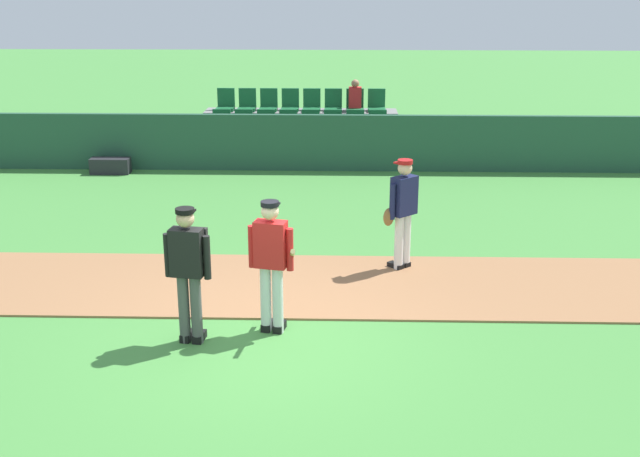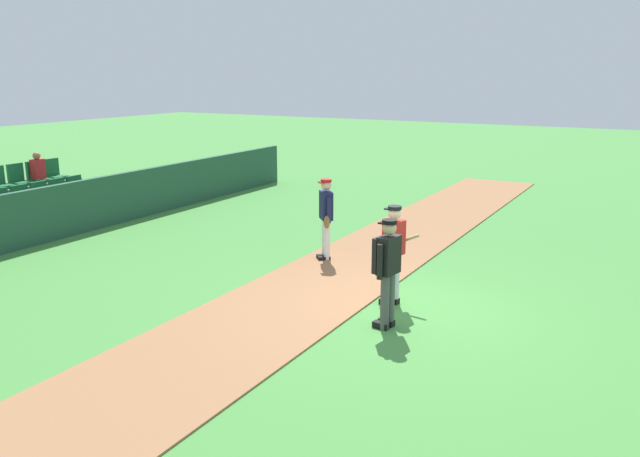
% 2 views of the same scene
% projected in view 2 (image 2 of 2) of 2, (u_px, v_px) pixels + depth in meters
% --- Properties ---
extents(ground_plane, '(80.00, 80.00, 0.00)m').
position_uv_depth(ground_plane, '(402.00, 311.00, 10.88)').
color(ground_plane, '#42843A').
extents(infield_dirt_path, '(28.00, 2.48, 0.03)m').
position_uv_depth(infield_dirt_path, '(308.00, 292.00, 11.76)').
color(infield_dirt_path, '#936642').
rests_on(infield_dirt_path, ground).
extents(dugout_fence, '(20.00, 0.16, 1.32)m').
position_uv_depth(dugout_fence, '(42.00, 215.00, 15.05)').
color(dugout_fence, '#234C38').
rests_on(dugout_fence, ground).
extents(stadium_bleachers, '(5.00, 2.10, 1.90)m').
position_uv_depth(stadium_bleachers, '(4.00, 216.00, 15.79)').
color(stadium_bleachers, slate).
rests_on(stadium_bleachers, ground).
extents(batter_red_jersey, '(0.62, 0.80, 1.76)m').
position_uv_depth(batter_red_jersey, '(393.00, 251.00, 10.93)').
color(batter_red_jersey, silver).
rests_on(batter_red_jersey, ground).
extents(umpire_home_plate, '(0.58, 0.35, 1.76)m').
position_uv_depth(umpire_home_plate, '(387.00, 267.00, 9.93)').
color(umpire_home_plate, '#4C4C4C').
rests_on(umpire_home_plate, ground).
extents(runner_navy_jersey, '(0.58, 0.49, 1.76)m').
position_uv_depth(runner_navy_jersey, '(326.00, 216.00, 13.57)').
color(runner_navy_jersey, white).
rests_on(runner_navy_jersey, ground).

